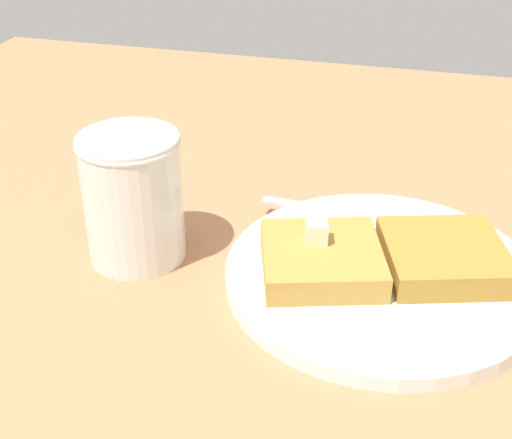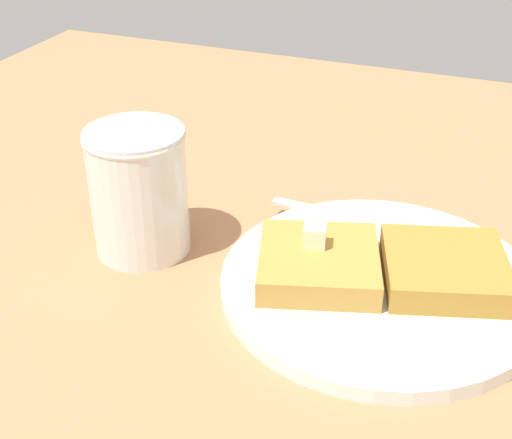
% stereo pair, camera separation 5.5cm
% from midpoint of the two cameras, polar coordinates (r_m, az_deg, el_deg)
% --- Properties ---
extents(table_surface, '(1.16, 1.16, 0.03)m').
position_cam_midpoint_polar(table_surface, '(0.53, 5.66, -9.52)').
color(table_surface, '#B3754D').
rests_on(table_surface, ground).
extents(plate, '(0.24, 0.24, 0.01)m').
position_cam_midpoint_polar(plate, '(0.56, 12.67, -5.09)').
color(plate, white).
rests_on(plate, table_surface).
extents(toast_slice_left, '(0.11, 0.11, 0.02)m').
position_cam_midpoint_polar(toast_slice_left, '(0.54, 7.92, -3.59)').
color(toast_slice_left, '#B9863A').
rests_on(toast_slice_left, plate).
extents(toast_slice_middle, '(0.11, 0.11, 0.02)m').
position_cam_midpoint_polar(toast_slice_middle, '(0.56, 17.65, -3.87)').
color(toast_slice_middle, '#AA792D').
rests_on(toast_slice_middle, plate).
extents(butter_pat_primary, '(0.02, 0.02, 0.02)m').
position_cam_midpoint_polar(butter_pat_primary, '(0.54, 7.84, -1.45)').
color(butter_pat_primary, '#F5E8C3').
rests_on(butter_pat_primary, toast_slice_left).
extents(fork, '(0.16, 0.02, 0.00)m').
position_cam_midpoint_polar(fork, '(0.62, 11.76, -0.23)').
color(fork, silver).
rests_on(fork, plate).
extents(syrup_jar, '(0.08, 0.08, 0.11)m').
position_cam_midpoint_polar(syrup_jar, '(0.58, -6.65, 1.78)').
color(syrup_jar, '#351707').
rests_on(syrup_jar, table_surface).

